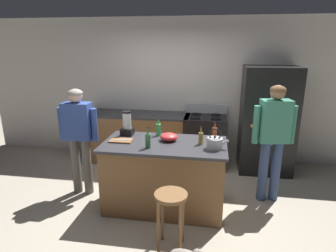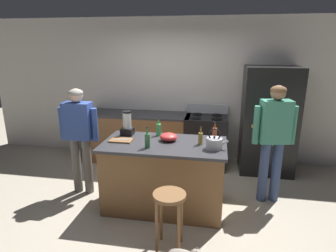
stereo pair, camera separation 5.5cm
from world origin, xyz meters
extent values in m
plane|color=#B2A893|center=(0.00, 0.00, 0.00)|extent=(14.00, 14.00, 0.00)
cube|color=silver|center=(0.00, 1.95, 1.35)|extent=(8.00, 0.10, 2.70)
cube|color=brown|center=(0.00, 0.00, 0.45)|extent=(1.58, 0.81, 0.90)
cube|color=#333338|center=(0.00, 0.00, 0.92)|extent=(1.64, 0.87, 0.04)
cube|color=brown|center=(-0.80, 1.55, 0.45)|extent=(2.00, 0.64, 0.90)
cube|color=#333338|center=(-0.80, 1.55, 0.92)|extent=(2.00, 0.64, 0.04)
cube|color=black|center=(1.56, 1.50, 0.93)|extent=(0.90, 0.70, 1.86)
cylinder|color=#B7BABF|center=(1.52, 1.13, 1.02)|extent=(0.02, 0.02, 0.84)
cylinder|color=#B7BABF|center=(1.60, 1.13, 1.02)|extent=(0.02, 0.02, 0.84)
cube|color=yellow|center=(1.80, 1.15, 1.07)|extent=(0.05, 0.01, 0.05)
cube|color=red|center=(1.77, 1.15, 1.33)|extent=(0.05, 0.01, 0.05)
cube|color=red|center=(1.83, 1.15, 0.84)|extent=(0.05, 0.01, 0.05)
cube|color=orange|center=(1.27, 1.15, 0.91)|extent=(0.05, 0.01, 0.05)
cube|color=black|center=(0.50, 1.52, 0.47)|extent=(0.76, 0.64, 0.94)
cube|color=black|center=(0.50, 1.20, 0.43)|extent=(0.60, 0.01, 0.24)
cube|color=#B7BABF|center=(0.50, 1.81, 1.03)|extent=(0.76, 0.06, 0.18)
cylinder|color=black|center=(0.32, 1.37, 0.95)|extent=(0.18, 0.18, 0.01)
cylinder|color=black|center=(0.68, 1.37, 0.95)|extent=(0.18, 0.18, 0.01)
cylinder|color=black|center=(0.32, 1.67, 0.95)|extent=(0.18, 0.18, 0.01)
cylinder|color=black|center=(0.68, 1.67, 0.95)|extent=(0.18, 0.18, 0.01)
cylinder|color=#66605B|center=(-1.40, 0.19, 0.43)|extent=(0.13, 0.13, 0.87)
cylinder|color=#66605B|center=(-1.22, 0.19, 0.43)|extent=(0.13, 0.13, 0.87)
cube|color=#334C99|center=(-1.31, 0.19, 1.14)|extent=(0.40, 0.23, 0.54)
cylinder|color=#334C99|center=(-1.56, 0.19, 1.09)|extent=(0.09, 0.09, 0.49)
cylinder|color=#334C99|center=(-1.06, 0.20, 1.09)|extent=(0.09, 0.09, 0.49)
sphere|color=#D8AD8C|center=(-1.31, 0.19, 1.51)|extent=(0.20, 0.20, 0.20)
ellipsoid|color=gray|center=(-1.31, 0.19, 1.54)|extent=(0.21, 0.21, 0.12)
cylinder|color=#384C7A|center=(1.55, 0.44, 0.45)|extent=(0.15, 0.15, 0.90)
cylinder|color=#384C7A|center=(1.37, 0.41, 0.45)|extent=(0.15, 0.15, 0.90)
cube|color=#3F8C72|center=(1.46, 0.42, 1.19)|extent=(0.43, 0.28, 0.59)
cylinder|color=#3F8C72|center=(1.71, 0.47, 1.14)|extent=(0.10, 0.10, 0.53)
cylinder|color=#3F8C72|center=(1.21, 0.38, 1.14)|extent=(0.10, 0.10, 0.53)
sphere|color=#8C664C|center=(1.46, 0.42, 1.59)|extent=(0.23, 0.23, 0.20)
ellipsoid|color=brown|center=(1.46, 0.42, 1.62)|extent=(0.24, 0.24, 0.12)
cylinder|color=brown|center=(0.21, -0.83, 0.66)|extent=(0.36, 0.36, 0.04)
cylinder|color=brown|center=(0.10, -0.95, 0.32)|extent=(0.04, 0.04, 0.64)
cylinder|color=brown|center=(0.33, -0.95, 0.32)|extent=(0.04, 0.04, 0.64)
cylinder|color=brown|center=(0.10, -0.71, 0.32)|extent=(0.04, 0.04, 0.64)
cylinder|color=brown|center=(0.33, -0.71, 0.32)|extent=(0.04, 0.04, 0.64)
cone|color=gray|center=(0.54, -1.13, 0.23)|extent=(0.04, 0.04, 0.03)
cone|color=gray|center=(0.54, -1.07, 0.23)|extent=(0.04, 0.04, 0.03)
cube|color=black|center=(-0.59, 0.27, 0.99)|extent=(0.17, 0.17, 0.10)
cylinder|color=silver|center=(-0.59, 0.27, 1.16)|extent=(0.12, 0.12, 0.23)
cylinder|color=black|center=(-0.59, 0.27, 1.28)|extent=(0.12, 0.12, 0.02)
cylinder|color=#B24C26|center=(0.65, 0.35, 1.01)|extent=(0.06, 0.06, 0.14)
cylinder|color=#B24C26|center=(0.65, 0.35, 1.11)|extent=(0.02, 0.02, 0.06)
cylinder|color=black|center=(0.65, 0.35, 1.15)|extent=(0.03, 0.03, 0.02)
cylinder|color=#2D6638|center=(-0.17, -0.21, 1.04)|extent=(0.07, 0.07, 0.18)
cylinder|color=#2D6638|center=(-0.17, -0.21, 1.17)|extent=(0.03, 0.03, 0.08)
cylinder|color=black|center=(-0.17, -0.21, 1.21)|extent=(0.03, 0.03, 0.02)
cylinder|color=olive|center=(0.48, 0.04, 1.02)|extent=(0.06, 0.06, 0.15)
cylinder|color=olive|center=(0.48, 0.04, 1.13)|extent=(0.02, 0.02, 0.07)
cylinder|color=black|center=(0.48, 0.04, 1.17)|extent=(0.03, 0.03, 0.02)
cylinder|color=#3FB259|center=(-0.14, 0.31, 1.03)|extent=(0.07, 0.07, 0.17)
cylinder|color=#3FB259|center=(-0.14, 0.31, 1.15)|extent=(0.03, 0.03, 0.07)
cylinder|color=black|center=(-0.14, 0.31, 1.19)|extent=(0.03, 0.03, 0.02)
ellipsoid|color=red|center=(0.04, 0.11, 1.00)|extent=(0.24, 0.24, 0.11)
cylinder|color=#B7BABF|center=(0.66, -0.10, 1.01)|extent=(0.20, 0.20, 0.14)
sphere|color=black|center=(0.66, -0.10, 1.10)|extent=(0.03, 0.03, 0.03)
cylinder|color=#B7BABF|center=(0.79, -0.10, 1.04)|extent=(0.09, 0.03, 0.08)
torus|color=black|center=(0.66, -0.10, 1.13)|extent=(0.16, 0.02, 0.16)
cube|color=brown|center=(-0.59, -0.02, 0.95)|extent=(0.30, 0.20, 0.02)
cube|color=#B7BABF|center=(-0.57, -0.02, 0.97)|extent=(0.22, 0.08, 0.01)
camera|label=1|loc=(0.61, -3.50, 2.21)|focal=30.33mm
camera|label=2|loc=(0.66, -3.49, 2.21)|focal=30.33mm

